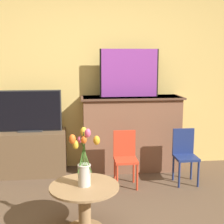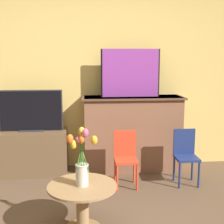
{
  "view_description": "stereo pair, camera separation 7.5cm",
  "coord_description": "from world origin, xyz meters",
  "px_view_note": "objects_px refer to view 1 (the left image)",
  "views": [
    {
      "loc": [
        -0.24,
        -2.22,
        1.54
      ],
      "look_at": [
        0.13,
        1.24,
        0.93
      ],
      "focal_mm": 50.0,
      "sensor_mm": 36.0,
      "label": 1
    },
    {
      "loc": [
        -0.17,
        -2.22,
        1.54
      ],
      "look_at": [
        0.13,
        1.24,
        0.93
      ],
      "focal_mm": 50.0,
      "sensor_mm": 36.0,
      "label": 2
    }
  ],
  "objects_px": {
    "tv_monitor": "(30,112)",
    "chair_blue": "(185,153)",
    "painting": "(129,73)",
    "chair_red": "(125,155)",
    "vase_tulips": "(84,161)"
  },
  "relations": [
    {
      "from": "tv_monitor",
      "to": "chair_blue",
      "type": "relative_size",
      "value": 1.23
    },
    {
      "from": "painting",
      "to": "tv_monitor",
      "type": "bearing_deg",
      "value": -178.35
    },
    {
      "from": "painting",
      "to": "tv_monitor",
      "type": "height_order",
      "value": "painting"
    },
    {
      "from": "painting",
      "to": "chair_blue",
      "type": "height_order",
      "value": "painting"
    },
    {
      "from": "painting",
      "to": "chair_red",
      "type": "relative_size",
      "value": 1.18
    },
    {
      "from": "painting",
      "to": "vase_tulips",
      "type": "height_order",
      "value": "painting"
    },
    {
      "from": "tv_monitor",
      "to": "chair_blue",
      "type": "distance_m",
      "value": 2.04
    },
    {
      "from": "chair_red",
      "to": "chair_blue",
      "type": "bearing_deg",
      "value": 1.43
    },
    {
      "from": "chair_blue",
      "to": "vase_tulips",
      "type": "xyz_separation_m",
      "value": [
        -1.26,
        -1.0,
        0.28
      ]
    },
    {
      "from": "tv_monitor",
      "to": "chair_blue",
      "type": "xyz_separation_m",
      "value": [
        1.93,
        -0.5,
        -0.46
      ]
    },
    {
      "from": "painting",
      "to": "tv_monitor",
      "type": "relative_size",
      "value": 0.96
    },
    {
      "from": "chair_red",
      "to": "chair_blue",
      "type": "distance_m",
      "value": 0.75
    },
    {
      "from": "vase_tulips",
      "to": "chair_blue",
      "type": "bearing_deg",
      "value": 38.37
    },
    {
      "from": "tv_monitor",
      "to": "vase_tulips",
      "type": "xyz_separation_m",
      "value": [
        0.67,
        -1.49,
        -0.19
      ]
    },
    {
      "from": "chair_red",
      "to": "chair_blue",
      "type": "xyz_separation_m",
      "value": [
        0.75,
        0.02,
        0.0
      ]
    }
  ]
}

